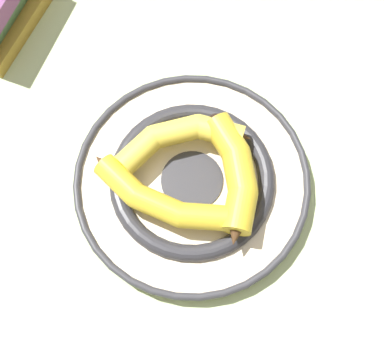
{
  "coord_description": "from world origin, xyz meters",
  "views": [
    {
      "loc": [
        -0.15,
        -0.14,
        0.69
      ],
      "look_at": [
        0.02,
        0.01,
        0.04
      ],
      "focal_mm": 50.0,
      "sensor_mm": 36.0,
      "label": 1
    }
  ],
  "objects": [
    {
      "name": "ground_plane",
      "position": [
        0.0,
        0.0,
        0.0
      ],
      "size": [
        2.8,
        2.8,
        0.0
      ],
      "primitive_type": "plane",
      "color": "#B2C693"
    },
    {
      "name": "decorative_bowl",
      "position": [
        0.02,
        0.01,
        0.02
      ],
      "size": [
        0.32,
        0.32,
        0.04
      ],
      "color": "beige",
      "rests_on": "ground_plane"
    },
    {
      "name": "banana_a",
      "position": [
        -0.03,
        0.02,
        0.05
      ],
      "size": [
        0.08,
        0.19,
        0.03
      ],
      "rotation": [
        0.0,
        0.0,
        5.01
      ],
      "color": "gold",
      "rests_on": "decorative_bowl"
    },
    {
      "name": "banana_b",
      "position": [
        0.06,
        -0.03,
        0.05
      ],
      "size": [
        0.14,
        0.15,
        0.04
      ],
      "rotation": [
        0.0,
        0.0,
        7.15
      ],
      "color": "gold",
      "rests_on": "decorative_bowl"
    },
    {
      "name": "banana_c",
      "position": [
        0.05,
        0.06,
        0.05
      ],
      "size": [
        0.16,
        0.13,
        0.03
      ],
      "rotation": [
        0.0,
        0.0,
        8.84
      ],
      "color": "yellow",
      "rests_on": "decorative_bowl"
    }
  ]
}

